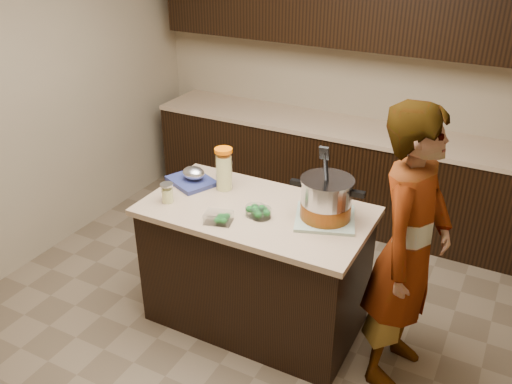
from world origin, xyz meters
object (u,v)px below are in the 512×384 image
at_px(stock_pot, 326,201).
at_px(lemonade_pitcher, 224,171).
at_px(island, 256,266).
at_px(person, 409,251).

xyz_separation_m(stock_pot, lemonade_pitcher, (-0.76, 0.07, 0.01)).
relative_size(island, stock_pot, 3.13).
distance_m(island, person, 1.07).
xyz_separation_m(island, person, (0.98, 0.00, 0.43)).
xyz_separation_m(island, stock_pot, (0.44, 0.08, 0.58)).
distance_m(lemonade_pitcher, person, 1.32).
bearing_deg(stock_pot, island, -174.84).
bearing_deg(person, stock_pot, 90.01).
height_order(island, person, person).
xyz_separation_m(island, lemonade_pitcher, (-0.32, 0.15, 0.58)).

